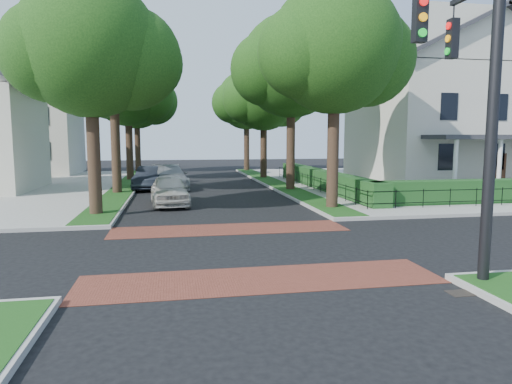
% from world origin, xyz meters
% --- Properties ---
extents(ground, '(120.00, 120.00, 0.00)m').
position_xyz_m(ground, '(0.00, 0.00, 0.00)').
color(ground, black).
rests_on(ground, ground).
extents(sidewalk_ne, '(30.00, 30.00, 0.15)m').
position_xyz_m(sidewalk_ne, '(19.50, 19.00, 0.07)').
color(sidewalk_ne, gray).
rests_on(sidewalk_ne, ground).
extents(crosswalk_far, '(9.00, 2.20, 0.01)m').
position_xyz_m(crosswalk_far, '(0.00, 3.20, 0.01)').
color(crosswalk_far, brown).
rests_on(crosswalk_far, ground).
extents(crosswalk_near, '(9.00, 2.20, 0.01)m').
position_xyz_m(crosswalk_near, '(0.00, -3.20, 0.01)').
color(crosswalk_near, brown).
rests_on(crosswalk_near, ground).
extents(storm_drain, '(0.65, 0.45, 0.01)m').
position_xyz_m(storm_drain, '(4.30, -5.00, 0.01)').
color(storm_drain, black).
rests_on(storm_drain, ground).
extents(grass_strip_ne, '(1.60, 29.80, 0.02)m').
position_xyz_m(grass_strip_ne, '(5.40, 19.10, 0.16)').
color(grass_strip_ne, '#154012').
rests_on(grass_strip_ne, sidewalk_ne).
extents(grass_strip_nw, '(1.60, 29.80, 0.02)m').
position_xyz_m(grass_strip_nw, '(-5.40, 19.10, 0.16)').
color(grass_strip_nw, '#154012').
rests_on(grass_strip_nw, sidewalk_nw).
extents(tree_right_near, '(7.75, 6.67, 10.66)m').
position_xyz_m(tree_right_near, '(5.60, 7.24, 7.63)').
color(tree_right_near, black).
rests_on(tree_right_near, sidewalk_ne).
extents(tree_right_mid, '(8.25, 7.09, 11.22)m').
position_xyz_m(tree_right_mid, '(5.61, 15.25, 7.99)').
color(tree_right_mid, black).
rests_on(tree_right_mid, sidewalk_ne).
extents(tree_right_far, '(7.25, 6.23, 9.74)m').
position_xyz_m(tree_right_far, '(5.60, 24.22, 6.91)').
color(tree_right_far, black).
rests_on(tree_right_far, sidewalk_ne).
extents(tree_right_back, '(7.50, 6.45, 10.20)m').
position_xyz_m(tree_right_back, '(5.60, 33.23, 7.27)').
color(tree_right_back, black).
rests_on(tree_right_back, sidewalk_ne).
extents(tree_left_near, '(7.50, 6.45, 10.20)m').
position_xyz_m(tree_left_near, '(-5.40, 7.23, 7.27)').
color(tree_left_near, black).
rests_on(tree_left_near, sidewalk_nw).
extents(tree_left_mid, '(8.00, 6.88, 11.48)m').
position_xyz_m(tree_left_mid, '(-5.39, 15.24, 8.34)').
color(tree_left_mid, black).
rests_on(tree_left_mid, sidewalk_nw).
extents(tree_left_far, '(7.00, 6.02, 9.86)m').
position_xyz_m(tree_left_far, '(-5.40, 24.22, 7.12)').
color(tree_left_far, black).
rests_on(tree_left_far, sidewalk_nw).
extents(tree_left_back, '(7.75, 6.66, 10.44)m').
position_xyz_m(tree_left_back, '(-5.40, 33.24, 7.41)').
color(tree_left_back, black).
rests_on(tree_left_back, sidewalk_nw).
extents(hedge_main_road, '(1.00, 18.00, 1.20)m').
position_xyz_m(hedge_main_road, '(7.70, 15.00, 0.75)').
color(hedge_main_road, '#18461D').
rests_on(hedge_main_road, sidewalk_ne).
extents(fence_main_road, '(0.06, 18.00, 0.90)m').
position_xyz_m(fence_main_road, '(6.90, 15.00, 0.60)').
color(fence_main_road, black).
rests_on(fence_main_road, sidewalk_ne).
extents(house_victorian, '(13.00, 13.05, 12.48)m').
position_xyz_m(house_victorian, '(17.51, 15.92, 6.02)').
color(house_victorian, beige).
rests_on(house_victorian, sidewalk_ne).
extents(house_left_far, '(10.00, 9.00, 10.14)m').
position_xyz_m(house_left_far, '(-15.49, 31.99, 5.04)').
color(house_left_far, beige).
rests_on(house_left_far, sidewalk_nw).
extents(traffic_signal, '(2.17, 2.00, 8.00)m').
position_xyz_m(traffic_signal, '(4.89, -4.41, 4.71)').
color(traffic_signal, black).
rests_on(traffic_signal, sidewalk_se).
extents(parked_car_front, '(2.21, 4.76, 1.58)m').
position_xyz_m(parked_car_front, '(-2.30, 10.06, 0.79)').
color(parked_car_front, beige).
rests_on(parked_car_front, ground).
extents(parked_car_middle, '(2.31, 4.93, 1.56)m').
position_xyz_m(parked_car_middle, '(-3.60, 17.77, 0.78)').
color(parked_car_middle, black).
rests_on(parked_car_middle, ground).
extents(parked_car_rear, '(2.86, 5.87, 1.65)m').
position_xyz_m(parked_car_rear, '(-2.37, 17.73, 0.82)').
color(parked_car_rear, gray).
rests_on(parked_car_rear, ground).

